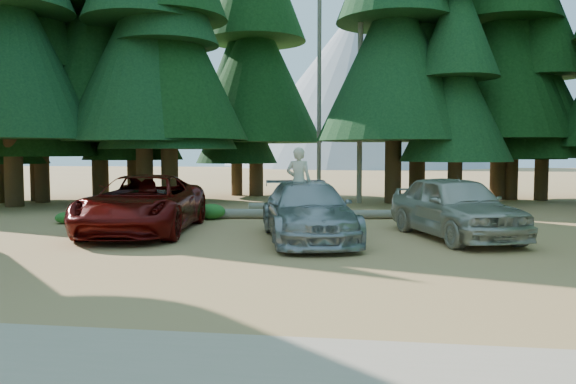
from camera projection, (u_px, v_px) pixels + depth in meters
The scene contains 19 objects.
ground at pixel (310, 263), 11.77m from camera, with size 160.00×160.00×0.00m, color #B37E4C.
forest_belt_north at pixel (342, 202), 26.58m from camera, with size 36.00×7.00×22.00m, color black, non-canonical shape.
snag_front at pixel (360, 72), 25.56m from camera, with size 0.24×0.24×12.00m, color #6F6859.
snag_back at pixel (319, 98), 27.39m from camera, with size 0.20×0.20×10.00m, color #6F6859.
mountain_peak at pixel (346, 94), 98.39m from camera, with size 48.00×50.00×28.00m.
red_pickup at pixel (143, 204), 16.26m from camera, with size 2.78×6.02×1.67m, color #560907.
silver_minivan_center at pixel (308, 211), 14.85m from camera, with size 2.15×5.29×1.54m, color #A1A4A8.
silver_minivan_right at pixel (455, 207), 15.22m from camera, with size 2.03×5.05×1.72m, color #BDB7A8.
frisbee_player at pixel (299, 182), 15.38m from camera, with size 0.74×0.53×1.90m.
log_left at pixel (201, 214), 19.80m from camera, with size 0.34×0.34×4.79m, color #6F6859.
log_mid at pixel (296, 207), 22.30m from camera, with size 0.31×0.31×3.78m, color #6F6859.
log_right at pixel (391, 214), 19.70m from camera, with size 0.31×0.31×4.91m, color #6F6859.
shrub_far_left at pixel (211, 212), 19.59m from camera, with size 0.97×0.97×0.53m, color #1B5B1C.
shrub_left at pixel (305, 211), 20.23m from camera, with size 0.78×0.78×0.43m, color #1B5B1C.
shrub_center_left at pixel (292, 215), 18.69m from camera, with size 0.89×0.89×0.49m, color #1B5B1C.
shrub_center_right at pixel (326, 205), 21.68m from camera, with size 1.03×1.03×0.57m, color #1B5B1C.
shrub_right at pixel (469, 210), 19.96m from camera, with size 0.97×0.97×0.54m, color #1B5B1C.
shrub_far_right at pixel (444, 214), 18.06m from camera, with size 1.27×1.27×0.70m, color #1B5B1C.
shrub_edge_west at pixel (66, 218), 18.39m from camera, with size 0.68×0.68×0.38m, color #1B5B1C.
Camera 1 is at (1.17, -11.58, 2.32)m, focal length 35.00 mm.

